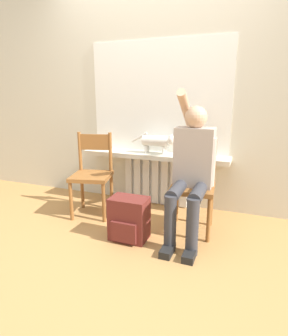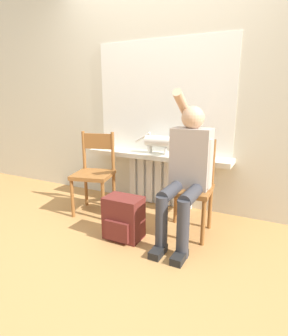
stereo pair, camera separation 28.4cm
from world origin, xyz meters
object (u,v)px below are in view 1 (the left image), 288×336
object	(u,v)px
person	(192,166)
cat	(158,141)
chair_left	(92,173)
chair_right	(193,184)
backpack	(129,219)

from	to	relation	value
person	cat	world-z (taller)	person
cat	person	bearing A→B (deg)	-48.28
chair_left	person	xyz separation A→B (m)	(1.07, -0.12, 0.20)
chair_right	backpack	distance (m)	0.67
chair_right	backpack	world-z (taller)	chair_right
chair_right	backpack	xyz separation A→B (m)	(-0.48, -0.39, -0.26)
chair_left	cat	world-z (taller)	chair_left
person	backpack	xyz separation A→B (m)	(-0.48, -0.27, -0.46)
chair_left	chair_right	distance (m)	1.07
backpack	chair_left	bearing A→B (deg)	146.55
chair_right	person	xyz separation A→B (m)	(0.00, -0.12, 0.20)
person	chair_left	bearing A→B (deg)	173.83
chair_left	person	size ratio (longest dim) A/B	0.66
person	backpack	world-z (taller)	person
backpack	person	bearing A→B (deg)	29.77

